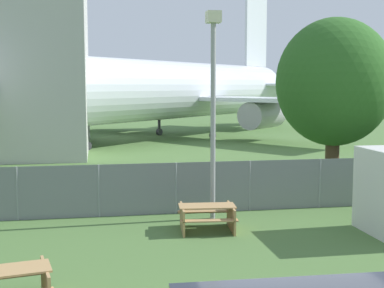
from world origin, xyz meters
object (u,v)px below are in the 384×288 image
Objects in this scene: airplane at (177,91)px; picnic_bench_near_cabin at (207,215)px; picnic_bench_open_grass at (0,284)px; tree_behind_benches at (334,83)px.

airplane is 17.65× the size of picnic_bench_near_cabin.
airplane reaches higher than picnic_bench_near_cabin.
picnic_bench_open_grass is (-5.04, -4.75, 0.01)m from picnic_bench_near_cabin.
airplane is at bearing 75.60° from picnic_bench_open_grass.
airplane reaches higher than tree_behind_benches.
picnic_bench_near_cabin and picnic_bench_open_grass have the same top height.
picnic_bench_open_grass is 15.74m from tree_behind_benches.
tree_behind_benches reaches higher than picnic_bench_open_grass.
airplane reaches higher than picnic_bench_open_grass.
tree_behind_benches is at bearing 39.98° from picnic_bench_near_cabin.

